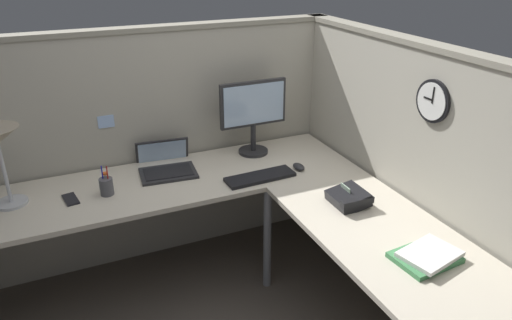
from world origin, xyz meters
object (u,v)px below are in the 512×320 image
(monitor, at_px, (253,112))
(keyboard, at_px, (260,177))
(cell_phone, at_px, (71,199))
(office_phone, at_px, (349,198))
(computer_mouse, at_px, (299,167))
(laptop, at_px, (166,165))
(book_stack, at_px, (427,256))
(pen_cup, at_px, (106,186))
(wall_clock, at_px, (434,101))

(monitor, relative_size, keyboard, 1.16)
(cell_phone, height_order, office_phone, office_phone)
(keyboard, bearing_deg, computer_mouse, 2.35)
(monitor, distance_m, cell_phone, 1.25)
(keyboard, relative_size, office_phone, 2.06)
(keyboard, xyz_separation_m, cell_phone, (-1.08, 0.19, -0.01))
(laptop, bearing_deg, computer_mouse, -25.17)
(computer_mouse, height_order, book_stack, book_stack)
(pen_cup, height_order, wall_clock, wall_clock)
(office_phone, relative_size, book_stack, 0.67)
(monitor, distance_m, pen_cup, 1.05)
(monitor, bearing_deg, laptop, 179.75)
(monitor, bearing_deg, wall_clock, -61.86)
(book_stack, bearing_deg, computer_mouse, 93.63)
(laptop, relative_size, book_stack, 1.32)
(wall_clock, bearing_deg, pen_cup, 152.41)
(laptop, height_order, cell_phone, laptop)
(computer_mouse, bearing_deg, pen_cup, 172.55)
(computer_mouse, distance_m, book_stack, 1.08)
(laptop, bearing_deg, cell_phone, -161.95)
(laptop, distance_m, book_stack, 1.66)
(laptop, distance_m, pen_cup, 0.44)
(laptop, distance_m, wall_clock, 1.63)
(book_stack, relative_size, wall_clock, 1.41)
(computer_mouse, distance_m, office_phone, 0.51)
(monitor, distance_m, book_stack, 1.47)
(monitor, relative_size, pen_cup, 2.78)
(keyboard, distance_m, cell_phone, 1.09)
(keyboard, height_order, pen_cup, pen_cup)
(laptop, xyz_separation_m, pen_cup, (-0.39, -0.21, 0.03))
(computer_mouse, height_order, wall_clock, wall_clock)
(cell_phone, xyz_separation_m, book_stack, (1.42, -1.24, 0.02))
(pen_cup, height_order, office_phone, pen_cup)
(laptop, relative_size, wall_clock, 1.87)
(keyboard, relative_size, computer_mouse, 4.13)
(pen_cup, distance_m, wall_clock, 1.82)
(keyboard, distance_m, wall_clock, 1.08)
(laptop, bearing_deg, pen_cup, -152.07)
(pen_cup, xyz_separation_m, wall_clock, (1.54, -0.80, 0.53))
(keyboard, distance_m, book_stack, 1.11)
(monitor, relative_size, office_phone, 2.40)
(keyboard, bearing_deg, monitor, 70.08)
(pen_cup, xyz_separation_m, cell_phone, (-0.20, 0.02, -0.05))
(monitor, distance_m, office_phone, 0.92)
(computer_mouse, bearing_deg, monitor, 113.68)
(keyboard, height_order, computer_mouse, computer_mouse)
(pen_cup, bearing_deg, cell_phone, 175.50)
(computer_mouse, bearing_deg, wall_clock, -59.58)
(monitor, height_order, book_stack, monitor)
(book_stack, bearing_deg, cell_phone, 138.89)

